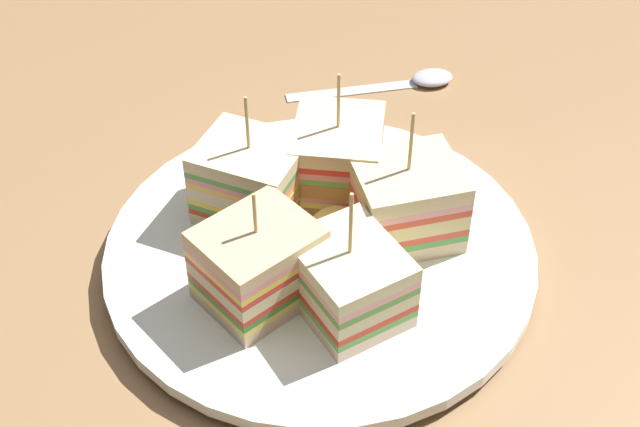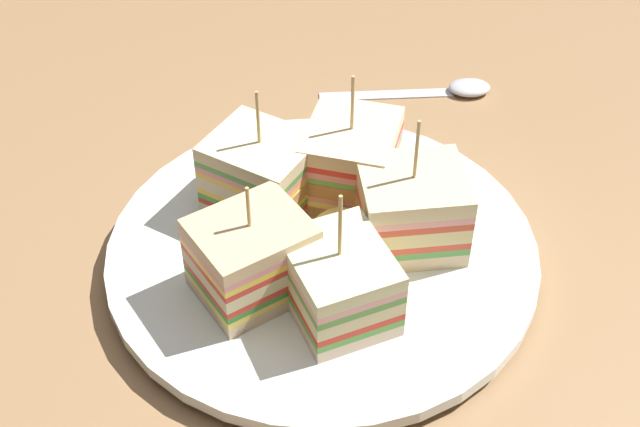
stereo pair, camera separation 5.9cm
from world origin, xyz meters
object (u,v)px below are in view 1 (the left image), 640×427
(sandwich_wedge_0, at_px, (259,264))
(sandwich_wedge_3, at_px, (337,160))
(plate, at_px, (320,253))
(sandwich_wedge_2, at_px, (405,202))
(sandwich_wedge_4, at_px, (252,180))
(chip_pile, at_px, (336,243))
(sandwich_wedge_1, at_px, (349,280))
(spoon, at_px, (411,81))

(sandwich_wedge_0, relative_size, sandwich_wedge_3, 0.90)
(plate, bearing_deg, sandwich_wedge_2, -83.97)
(sandwich_wedge_2, distance_m, sandwich_wedge_4, 0.11)
(sandwich_wedge_3, bearing_deg, sandwich_wedge_0, -19.13)
(plate, height_order, sandwich_wedge_2, sandwich_wedge_2)
(plate, bearing_deg, sandwich_wedge_0, 132.19)
(sandwich_wedge_0, xyz_separation_m, chip_pile, (0.03, -0.05, -0.02))
(plate, height_order, sandwich_wedge_1, sandwich_wedge_1)
(sandwich_wedge_4, bearing_deg, plate, -14.07)
(spoon, bearing_deg, plate, -121.28)
(sandwich_wedge_3, distance_m, spoon, 0.18)
(sandwich_wedge_1, height_order, sandwich_wedge_2, sandwich_wedge_2)
(sandwich_wedge_2, bearing_deg, sandwich_wedge_3, -58.98)
(sandwich_wedge_1, distance_m, sandwich_wedge_4, 0.11)
(sandwich_wedge_0, relative_size, spoon, 0.60)
(plate, height_order, spoon, plate)
(sandwich_wedge_4, height_order, chip_pile, sandwich_wedge_4)
(plate, bearing_deg, sandwich_wedge_1, -170.17)
(sandwich_wedge_3, relative_size, chip_pile, 1.31)
(chip_pile, bearing_deg, sandwich_wedge_2, -75.69)
(sandwich_wedge_0, bearing_deg, plate, 8.38)
(sandwich_wedge_0, distance_m, chip_pile, 0.07)
(plate, xyz_separation_m, sandwich_wedge_2, (0.01, -0.06, 0.03))
(chip_pile, height_order, spoon, chip_pile)
(sandwich_wedge_2, relative_size, spoon, 0.68)
(sandwich_wedge_2, height_order, spoon, sandwich_wedge_2)
(plate, bearing_deg, sandwich_wedge_3, -19.67)
(sandwich_wedge_3, relative_size, sandwich_wedge_4, 1.02)
(sandwich_wedge_1, relative_size, sandwich_wedge_3, 0.96)
(plate, xyz_separation_m, sandwich_wedge_0, (-0.04, 0.04, 0.04))
(sandwich_wedge_4, bearing_deg, sandwich_wedge_2, 11.19)
(plate, relative_size, sandwich_wedge_1, 3.05)
(sandwich_wedge_2, bearing_deg, plate, -1.11)
(sandwich_wedge_0, bearing_deg, sandwich_wedge_1, -52.76)
(sandwich_wedge_3, xyz_separation_m, spoon, (0.15, -0.09, -0.04))
(sandwich_wedge_4, bearing_deg, spoon, 78.41)
(spoon, bearing_deg, sandwich_wedge_3, -123.88)
(sandwich_wedge_0, height_order, spoon, sandwich_wedge_0)
(sandwich_wedge_0, relative_size, sandwich_wedge_1, 0.93)
(plate, height_order, sandwich_wedge_4, sandwich_wedge_4)
(plate, distance_m, sandwich_wedge_2, 0.07)
(sandwich_wedge_0, distance_m, spoon, 0.29)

